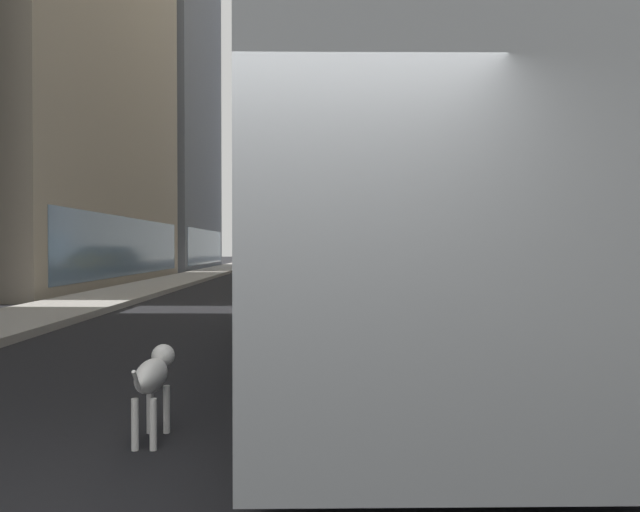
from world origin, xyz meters
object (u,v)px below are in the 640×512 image
Objects in this scene: transit_bus at (372,233)px; box_truck at (357,245)px; car_yellow_taxi at (287,259)px; dalmatian_dog at (154,376)px; car_black_suv at (289,258)px; car_white_van at (277,264)px.

box_truck is (1.60, 22.86, -0.11)m from transit_bus.
box_truck reaches higher than car_yellow_taxi.
dalmatian_dog is at bearing -89.61° from car_yellow_taxi.
transit_bus is 11.98× the size of dalmatian_dog.
car_black_suv is (-2.40, 33.04, -0.95)m from transit_bus.
transit_bus is at bearing -82.33° from car_white_van.
transit_bus is at bearing -85.85° from car_black_suv.
car_black_suv is 0.93× the size of car_white_van.
transit_bus is 1.54× the size of box_truck.
car_white_van is at bearing -90.00° from car_yellow_taxi.
box_truck is (4.00, -5.54, 0.85)m from car_yellow_taxi.
box_truck reaches higher than car_white_van.
transit_bus and box_truck have the same top height.
dalmatian_dog is (0.22, -36.82, -0.31)m from car_black_suv.
box_truck is (4.00, -10.17, 0.84)m from car_black_suv.
transit_bus reaches higher than car_black_suv.
car_black_suv is 10.97m from box_truck.
dalmatian_dog is (-2.18, -3.78, -1.26)m from transit_bus.
transit_bus is 28.52m from car_yellow_taxi.
car_black_suv is (-0.00, 4.63, 0.00)m from car_yellow_taxi.
car_yellow_taxi is at bearing 125.82° from box_truck.
box_truck is at bearing 51.57° from car_white_van.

